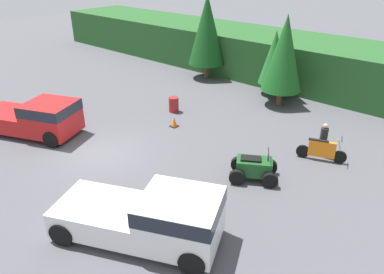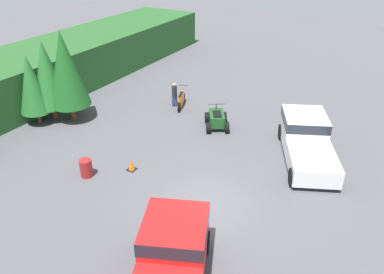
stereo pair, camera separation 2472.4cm
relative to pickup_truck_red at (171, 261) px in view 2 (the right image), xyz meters
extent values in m
plane|color=#4C4C51|center=(4.04, 0.80, -0.97)|extent=(80.00, 80.00, 0.00)
cylinder|color=brown|center=(5.89, 13.25, -0.60)|extent=(0.25, 0.25, 0.75)
cone|color=#236628|center=(5.89, 13.25, 1.49)|extent=(1.83, 1.83, 3.42)
cylinder|color=brown|center=(6.77, 12.85, -0.54)|extent=(0.29, 0.29, 0.87)
cone|color=#236628|center=(6.77, 12.85, 1.89)|extent=(2.13, 2.13, 3.97)
cylinder|color=brown|center=(7.28, 11.81, -0.48)|extent=(0.33, 0.33, 0.98)
cone|color=#19561E|center=(7.28, 11.81, 2.23)|extent=(2.39, 2.39, 4.45)
cube|color=red|center=(0.80, 0.34, 0.06)|extent=(2.98, 2.89, 1.62)
cube|color=#1E232D|center=(0.80, 0.34, 0.59)|extent=(3.00, 2.91, 0.52)
cylinder|color=black|center=(0.99, 1.50, -0.56)|extent=(0.87, 0.58, 0.83)
cylinder|color=black|center=(1.76, -0.33, -0.56)|extent=(0.87, 0.58, 0.83)
cube|color=white|center=(11.05, -1.26, 0.06)|extent=(3.12, 2.97, 1.62)
cube|color=#1E232D|center=(11.05, -1.26, 0.59)|extent=(3.14, 3.00, 0.52)
cube|color=white|center=(8.58, -2.39, -0.31)|extent=(3.61, 3.20, 0.86)
cylinder|color=black|center=(11.26, -0.07, -0.56)|extent=(0.87, 0.60, 0.83)
cylinder|color=black|center=(12.08, -1.88, -0.56)|extent=(0.87, 0.60, 0.83)
cylinder|color=black|center=(7.30, -1.88, -0.56)|extent=(0.87, 0.60, 0.83)
cylinder|color=black|center=(8.12, -3.69, -0.56)|extent=(0.87, 0.60, 0.83)
cylinder|color=black|center=(12.86, 7.25, -0.67)|extent=(0.60, 0.31, 0.60)
cylinder|color=black|center=(11.37, 6.69, -0.67)|extent=(0.60, 0.31, 0.60)
cube|color=orange|center=(12.11, 6.97, -0.41)|extent=(1.15, 0.57, 0.76)
cylinder|color=#B7B7BC|center=(12.81, 7.24, -0.22)|extent=(0.32, 0.16, 0.86)
cylinder|color=black|center=(12.81, 7.24, 0.22)|extent=(0.25, 0.57, 0.04)
cube|color=black|center=(11.93, 6.90, 0.00)|extent=(0.85, 0.44, 0.06)
cylinder|color=black|center=(10.93, 4.46, -0.65)|extent=(0.66, 0.52, 0.64)
cylinder|color=black|center=(11.49, 3.55, -0.65)|extent=(0.66, 0.52, 0.64)
cylinder|color=black|center=(9.81, 3.77, -0.65)|extent=(0.66, 0.52, 0.64)
cylinder|color=black|center=(10.37, 2.86, -0.65)|extent=(0.66, 0.52, 0.64)
cube|color=#194C1E|center=(10.65, 3.66, -0.40)|extent=(1.66, 1.46, 0.66)
cylinder|color=black|center=(11.10, 3.94, 0.10)|extent=(0.07, 0.07, 0.35)
cylinder|color=black|center=(11.10, 3.94, 0.28)|extent=(0.56, 0.87, 0.04)
cube|color=black|center=(10.52, 3.58, -0.03)|extent=(0.96, 0.84, 0.08)
cylinder|color=navy|center=(11.89, 7.46, -0.57)|extent=(0.24, 0.24, 0.80)
cylinder|color=navy|center=(12.01, 7.32, -0.57)|extent=(0.24, 0.24, 0.80)
cylinder|color=#232328|center=(11.95, 7.39, 0.13)|extent=(0.47, 0.47, 0.60)
sphere|color=tan|center=(11.95, 7.39, 0.54)|extent=(0.31, 0.31, 0.22)
cube|color=black|center=(4.60, 5.25, -0.96)|extent=(0.42, 0.42, 0.03)
cone|color=orange|center=(4.60, 5.25, -0.70)|extent=(0.32, 0.32, 0.55)
cylinder|color=maroon|center=(3.14, 6.77, -0.53)|extent=(0.58, 0.58, 0.88)
camera|label=1|loc=(17.39, -8.01, 7.59)|focal=35.00mm
camera|label=2|loc=(-7.07, -4.84, 9.36)|focal=35.00mm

